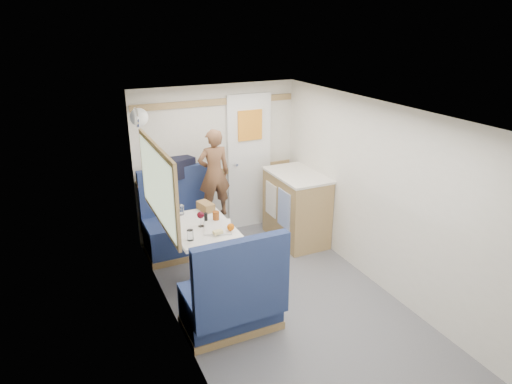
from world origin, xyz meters
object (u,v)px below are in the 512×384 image
tumbler_mid (181,210)px  pepper_grinder (206,217)px  dinette_table (202,239)px  tumbler_left (190,235)px  wine_glass (201,216)px  beer_glass (216,216)px  bench_near (233,303)px  dome_light (139,117)px  orange_fruit (231,227)px  duffel_bag (174,169)px  cheese_block (218,232)px  tray (218,227)px  person (214,173)px  bench_far (181,229)px  galley_counter (296,207)px  bread_loaf (206,206)px

tumbler_mid → pepper_grinder: size_ratio=1.06×
dinette_table → tumbler_left: bearing=-126.9°
wine_glass → beer_glass: 0.21m
bench_near → dome_light: size_ratio=5.25×
dinette_table → bench_near: bearing=-90.0°
tumbler_mid → orange_fruit: bearing=-62.6°
dome_light → duffel_bag: bearing=32.7°
bench_near → tumbler_left: bench_near is taller
orange_fruit → tumbler_left: tumbler_left is taller
orange_fruit → dinette_table: bearing=129.7°
duffel_bag → tumbler_left: size_ratio=4.64×
bench_near → cheese_block: size_ratio=11.01×
dome_light → pepper_grinder: 1.33m
dinette_table → tumbler_left: (-0.20, -0.27, 0.21)m
tray → pepper_grinder: (-0.06, 0.19, 0.04)m
dinette_table → tray: tray is taller
person → orange_fruit: person is taller
beer_glass → pepper_grinder: beer_glass is taller
person → orange_fruit: 1.12m
orange_fruit → tumbler_mid: bearing=117.4°
bench_near → tray: (0.14, 0.74, 0.43)m
orange_fruit → bench_near: bearing=-110.8°
dome_light → pepper_grinder: (0.47, -0.78, -0.98)m
wine_glass → bench_far: bearing=89.5°
dinette_table → beer_glass: beer_glass is taller
orange_fruit → bench_far: bearing=101.2°
galley_counter → tumbler_mid: bearing=-173.7°
pepper_grinder → orange_fruit: bearing=-66.3°
duffel_bag → dome_light: bearing=-166.7°
dinette_table → tumbler_left: 0.40m
bench_far → dinette_table: bearing=-90.0°
dome_light → beer_glass: size_ratio=1.80×
cheese_block → bread_loaf: (0.10, 0.66, 0.01)m
dome_light → bread_loaf: size_ratio=0.90×
bench_near → wine_glass: bench_near is taller
bench_far → orange_fruit: (0.23, -1.14, 0.48)m
tumbler_left → orange_fruit: bearing=0.1°
cheese_block → pepper_grinder: (-0.01, 0.35, 0.02)m
cheese_block → wine_glass: 0.30m
bench_near → orange_fruit: bench_near is taller
dome_light → beer_glass: 1.39m
bread_loaf → tumbler_left: bearing=-120.6°
wine_glass → tray: bearing=-37.1°
dinette_table → bread_loaf: (0.18, 0.38, 0.20)m
tray → bread_loaf: bread_loaf is taller
galley_counter → orange_fruit: bearing=-146.6°
tray → wine_glass: 0.22m
duffel_bag → beer_glass: duffel_bag is taller
dinette_table → bench_near: bench_near is taller
tumbler_left → bread_loaf: 0.75m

